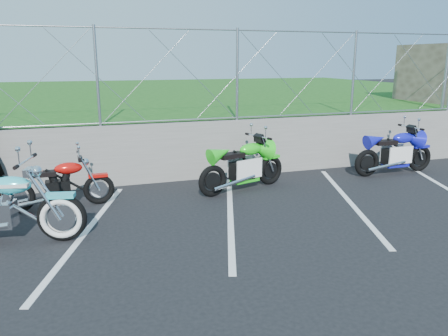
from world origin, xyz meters
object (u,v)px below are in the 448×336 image
object	(u,v)px
cruiser_turquoise	(0,211)
sportbike_blue	(395,154)
sportbike_green	(244,168)
naked_orange	(61,186)

from	to	relation	value
cruiser_turquoise	sportbike_blue	distance (m)	8.32
sportbike_green	sportbike_blue	size ratio (longest dim) A/B	0.97
cruiser_turquoise	sportbike_blue	world-z (taller)	cruiser_turquoise
sportbike_green	naked_orange	bearing A→B (deg)	163.38
cruiser_turquoise	naked_orange	size ratio (longest dim) A/B	1.28
cruiser_turquoise	sportbike_green	world-z (taller)	cruiser_turquoise
cruiser_turquoise	naked_orange	distance (m)	1.59
naked_orange	sportbike_blue	world-z (taller)	sportbike_blue
naked_orange	sportbike_green	bearing A→B (deg)	-2.68
cruiser_turquoise	naked_orange	world-z (taller)	cruiser_turquoise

